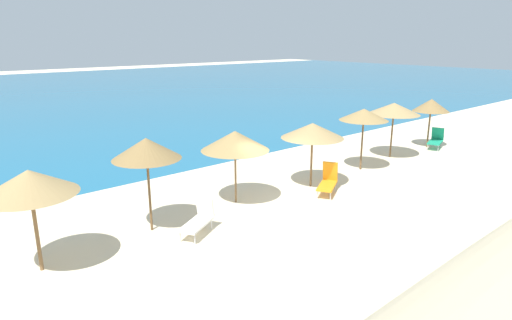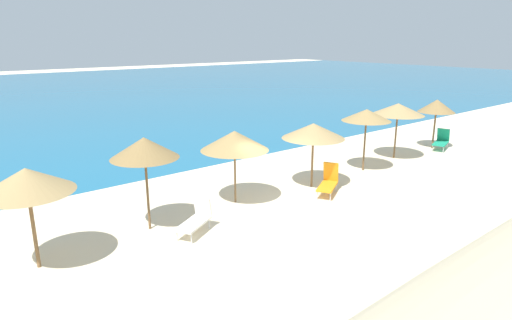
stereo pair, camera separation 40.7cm
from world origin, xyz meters
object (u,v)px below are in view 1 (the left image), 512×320
at_px(beach_umbrella_8, 431,105).
at_px(lounge_chair_2, 199,219).
at_px(beach_umbrella_2, 29,182).
at_px(beach_umbrella_6, 364,115).
at_px(beach_umbrella_5, 312,131).
at_px(lounge_chair_0, 328,181).
at_px(beach_umbrella_7, 394,109).
at_px(beach_umbrella_4, 235,141).
at_px(beach_umbrella_3, 146,149).
at_px(lounge_chair_3, 436,140).

bearing_deg(beach_umbrella_8, lounge_chair_2, -175.84).
height_order(beach_umbrella_2, beach_umbrella_6, beach_umbrella_6).
height_order(beach_umbrella_5, lounge_chair_0, beach_umbrella_5).
relative_size(beach_umbrella_7, lounge_chair_0, 1.87).
distance_m(beach_umbrella_2, beach_umbrella_4, 6.80).
distance_m(beach_umbrella_7, lounge_chair_0, 6.90).
bearing_deg(beach_umbrella_6, lounge_chair_0, -162.64).
height_order(beach_umbrella_3, beach_umbrella_4, beach_umbrella_3).
bearing_deg(beach_umbrella_6, beach_umbrella_4, 176.40).
relative_size(beach_umbrella_2, beach_umbrella_6, 0.97).
bearing_deg(beach_umbrella_6, beach_umbrella_7, 6.63).
distance_m(beach_umbrella_3, lounge_chair_2, 2.63).
height_order(beach_umbrella_2, lounge_chair_2, beach_umbrella_2).
relative_size(beach_umbrella_2, beach_umbrella_5, 1.05).
relative_size(beach_umbrella_5, lounge_chair_0, 1.77).
bearing_deg(lounge_chair_2, beach_umbrella_2, 50.23).
height_order(lounge_chair_0, lounge_chair_3, lounge_chair_0).
height_order(beach_umbrella_3, lounge_chair_3, beach_umbrella_3).
xyz_separation_m(beach_umbrella_6, lounge_chair_0, (-3.57, -1.12, -2.02)).
bearing_deg(lounge_chair_3, beach_umbrella_7, 62.89).
relative_size(beach_umbrella_7, beach_umbrella_8, 1.03).
relative_size(beach_umbrella_4, beach_umbrella_7, 0.97).
bearing_deg(lounge_chair_3, beach_umbrella_5, 71.38).
bearing_deg(beach_umbrella_5, beach_umbrella_2, -179.85).
bearing_deg(beach_umbrella_3, beach_umbrella_8, -0.08).
bearing_deg(beach_umbrella_7, beach_umbrella_5, -175.96).
distance_m(beach_umbrella_6, beach_umbrella_7, 2.90).
bearing_deg(beach_umbrella_5, lounge_chair_3, -0.64).
bearing_deg(beach_umbrella_2, beach_umbrella_5, 0.15).
bearing_deg(beach_umbrella_8, lounge_chair_0, -172.30).
distance_m(beach_umbrella_3, beach_umbrella_6, 10.31).
relative_size(beach_umbrella_4, beach_umbrella_6, 0.95).
height_order(beach_umbrella_2, beach_umbrella_7, beach_umbrella_7).
bearing_deg(lounge_chair_0, lounge_chair_3, -114.88).
distance_m(beach_umbrella_3, beach_umbrella_4, 3.48).
height_order(beach_umbrella_7, lounge_chair_0, beach_umbrella_7).
bearing_deg(beach_umbrella_2, beach_umbrella_4, 4.79).
height_order(beach_umbrella_6, lounge_chair_0, beach_umbrella_6).
bearing_deg(beach_umbrella_7, lounge_chair_3, -9.12).
height_order(beach_umbrella_6, beach_umbrella_7, beach_umbrella_6).
relative_size(beach_umbrella_6, lounge_chair_0, 1.90).
xyz_separation_m(beach_umbrella_7, lounge_chair_3, (3.46, -0.55, -1.96)).
bearing_deg(beach_umbrella_6, beach_umbrella_2, -179.42).
bearing_deg(lounge_chair_3, beach_umbrella_8, -6.73).
distance_m(lounge_chair_0, lounge_chair_2, 5.74).
bearing_deg(beach_umbrella_6, beach_umbrella_3, 178.69).
distance_m(beach_umbrella_3, beach_umbrella_8, 16.56).
bearing_deg(beach_umbrella_7, beach_umbrella_2, -178.36).
bearing_deg(beach_umbrella_8, beach_umbrella_5, -178.09).
xyz_separation_m(beach_umbrella_4, lounge_chair_3, (13.18, -0.65, -1.81)).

